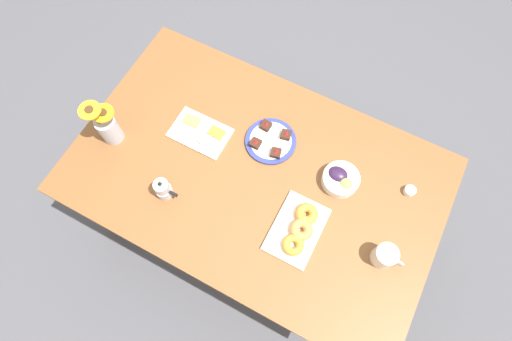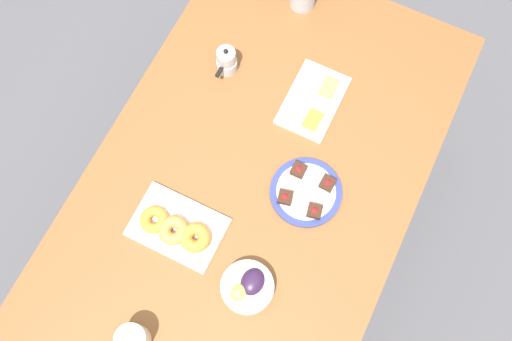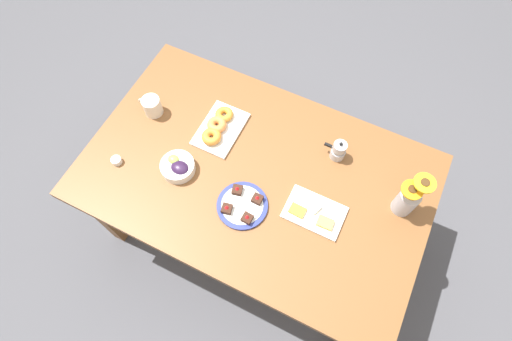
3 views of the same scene
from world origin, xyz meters
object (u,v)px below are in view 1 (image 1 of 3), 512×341
coffee_mug (385,256)px  flower_vase (108,127)px  cheese_platter (201,132)px  jam_cup_honey (410,191)px  dessert_plate (271,141)px  moka_pot (163,189)px  grape_bowl (340,179)px  dining_table (256,181)px  croissant_platter (299,229)px

coffee_mug → flower_vase: size_ratio=0.49×
cheese_platter → jam_cup_honey: size_ratio=5.42×
cheese_platter → dessert_plate: 0.32m
cheese_platter → moka_pot: (0.01, -0.32, 0.04)m
grape_bowl → moka_pot: bearing=-148.2°
grape_bowl → cheese_platter: bearing=-173.3°
dining_table → moka_pot: (-0.30, -0.26, 0.13)m
flower_vase → jam_cup_honey: bearing=16.1°
flower_vase → moka_pot: size_ratio=2.13×
grape_bowl → cheese_platter: (-0.65, -0.08, -0.02)m
jam_cup_honey → dessert_plate: size_ratio=0.21×
cheese_platter → coffee_mug: bearing=-9.1°
coffee_mug → cheese_platter: bearing=170.9°
coffee_mug → moka_pot: 0.93m
croissant_platter → jam_cup_honey: 0.50m
grape_bowl → croissant_platter: bearing=-103.0°
moka_pot → grape_bowl: bearing=31.8°
dessert_plate → flower_vase: size_ratio=0.90×
croissant_platter → dessert_plate: size_ratio=1.22×
croissant_platter → flower_vase: bearing=179.9°
dining_table → croissant_platter: bearing=-27.0°
jam_cup_honey → dessert_plate: bearing=-174.4°
croissant_platter → jam_cup_honey: croissant_platter is taller
cheese_platter → flower_vase: flower_vase is taller
croissant_platter → moka_pot: moka_pot is taller
grape_bowl → dessert_plate: (-0.35, 0.03, -0.02)m
dining_table → cheese_platter: size_ratio=6.15×
jam_cup_honey → moka_pot: 1.04m
jam_cup_honey → cheese_platter: bearing=-169.6°
grape_bowl → dessert_plate: 0.35m
moka_pot → cheese_platter: bearing=92.5°
dessert_plate → moka_pot: 0.51m
grape_bowl → flower_vase: flower_vase is taller
dining_table → croissant_platter: size_ratio=5.71×
jam_cup_honey → coffee_mug: bearing=-90.5°
grape_bowl → dessert_plate: grape_bowl is taller
grape_bowl → jam_cup_honey: grape_bowl is taller
dessert_plate → cheese_platter: bearing=-160.1°
cheese_platter → croissant_platter: size_ratio=0.93×
cheese_platter → jam_cup_honey: bearing=10.4°
grape_bowl → croissant_platter: (-0.06, -0.27, -0.01)m
coffee_mug → jam_cup_honey: size_ratio=2.60×
cheese_platter → flower_vase: (-0.34, -0.20, 0.08)m
croissant_platter → moka_pot: 0.58m
dining_table → flower_vase: size_ratio=6.31×
dining_table → grape_bowl: 0.38m
croissant_platter → flower_vase: flower_vase is taller
coffee_mug → dessert_plate: coffee_mug is taller
cheese_platter → flower_vase: bearing=-149.8°
dining_table → grape_bowl: size_ratio=10.13×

